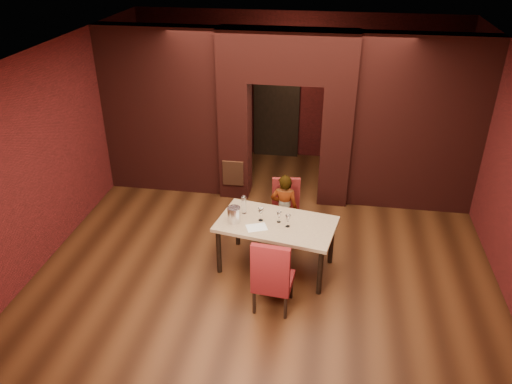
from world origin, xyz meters
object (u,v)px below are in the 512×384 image
chair_near (274,273)px  water_bottle (244,204)px  dining_table (276,245)px  wine_glass_a (261,214)px  wine_glass_b (279,217)px  wine_bucket (234,215)px  wine_glass_c (288,221)px  chair_far (286,211)px  person_seated (284,209)px  potted_plant (321,225)px

chair_near → water_bottle: (-0.61, 1.09, 0.40)m
dining_table → chair_near: (0.08, -0.90, 0.17)m
wine_glass_a → wine_glass_b: wine_glass_a is taller
chair_near → wine_bucket: chair_near is taller
wine_glass_c → wine_bucket: 0.81m
water_bottle → wine_bucket: bearing=-111.1°
wine_glass_a → water_bottle: water_bottle is taller
chair_far → chair_near: (0.02, -1.77, 0.06)m
person_seated → potted_plant: size_ratio=3.13×
wine_bucket → wine_glass_a: bearing=13.6°
chair_far → potted_plant: size_ratio=2.60×
chair_near → wine_glass_b: (-0.04, 0.92, 0.33)m
person_seated → wine_glass_b: person_seated is taller
wine_bucket → potted_plant: (1.29, 1.11, -0.74)m
chair_near → wine_bucket: (-0.71, 0.83, 0.36)m
wine_glass_a → wine_glass_c: (0.42, -0.11, -0.01)m
potted_plant → wine_glass_c: bearing=-112.9°
chair_far → water_bottle: 1.00m
wine_glass_a → wine_glass_c: size_ratio=1.06×
chair_near → person_seated: bearing=-83.6°
wine_glass_b → wine_glass_c: bearing=-36.2°
chair_far → wine_glass_b: size_ratio=5.73×
wine_glass_a → water_bottle: 0.34m
dining_table → chair_near: bearing=-75.2°
wine_glass_b → wine_glass_c: wine_glass_c is taller
chair_far → wine_glass_c: (0.12, -0.95, 0.40)m
wine_glass_b → potted_plant: 1.39m
person_seated → wine_bucket: person_seated is taller
potted_plant → dining_table: bearing=-122.0°
wine_glass_b → wine_glass_c: (0.14, -0.11, 0.01)m
person_seated → wine_glass_c: size_ratio=6.24×
dining_table → chair_far: (0.06, 0.87, 0.11)m
wine_glass_a → wine_glass_b: 0.28m
potted_plant → wine_glass_b: bearing=-121.3°
chair_near → wine_bucket: 1.15m
wine_glass_a → wine_glass_b: size_ratio=1.17×
chair_far → wine_glass_a: (-0.30, -0.84, 0.41)m
person_seated → potted_plant: bearing=-153.1°
dining_table → wine_bucket: size_ratio=7.25×
wine_glass_b → potted_plant: wine_glass_b is taller
chair_far → potted_plant: bearing=8.9°
dining_table → water_bottle: (-0.53, 0.20, 0.56)m
wine_glass_b → dining_table: bearing=-142.2°
wine_glass_b → chair_far: bearing=88.5°
water_bottle → dining_table: bearing=-20.4°
water_bottle → potted_plant: size_ratio=0.78×
potted_plant → chair_near: bearing=-106.5°
wine_glass_b → water_bottle: 0.59m
chair_near → chair_far: bearing=-84.4°
chair_near → wine_glass_a: chair_near is taller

